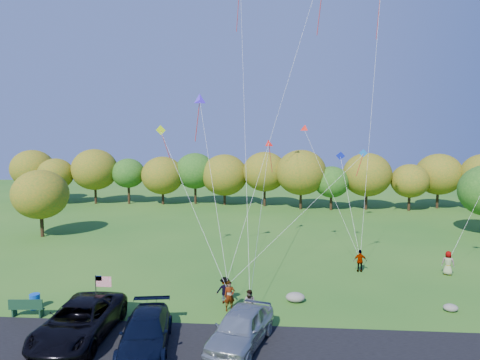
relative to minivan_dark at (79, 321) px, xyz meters
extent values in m
plane|color=#235E1A|center=(8.18, 3.21, -1.00)|extent=(140.00, 140.00, 0.00)
cube|color=black|center=(8.18, -0.79, -0.97)|extent=(44.00, 6.00, 0.06)
cylinder|color=#352313|center=(-26.89, 39.60, 0.38)|extent=(0.36, 0.36, 2.77)
ellipsoid|color=#1D5416|center=(-26.89, 39.60, 4.08)|extent=(7.12, 7.12, 6.41)
cylinder|color=#352313|center=(-22.13, 39.97, 0.29)|extent=(0.36, 0.36, 2.59)
ellipsoid|color=#1D5416|center=(-22.13, 39.97, 3.84)|extent=(6.93, 6.93, 6.24)
cylinder|color=#352313|center=(-16.88, 41.36, 0.34)|extent=(0.36, 0.36, 2.68)
ellipsoid|color=#1D5416|center=(-16.88, 41.36, 3.32)|extent=(5.05, 5.05, 4.54)
cylinder|color=#352313|center=(-12.23, 39.57, 0.36)|extent=(0.36, 0.36, 2.72)
ellipsoid|color=#3B6218|center=(-12.23, 39.57, 3.57)|extent=(5.70, 5.70, 5.13)
cylinder|color=#352313|center=(-7.48, 40.51, 0.29)|extent=(0.36, 0.36, 2.59)
ellipsoid|color=#3B6218|center=(-7.48, 40.51, 3.85)|extent=(6.94, 6.94, 6.25)
cylinder|color=#352313|center=(-1.44, 39.86, 0.26)|extent=(0.36, 0.36, 2.53)
ellipsoid|color=#3B6218|center=(-1.44, 39.86, 3.56)|extent=(6.25, 6.25, 5.62)
cylinder|color=#352313|center=(3.21, 39.35, 0.35)|extent=(0.36, 0.36, 2.69)
ellipsoid|color=#1D5416|center=(3.21, 39.35, 3.71)|extent=(6.20, 6.20, 5.58)
cylinder|color=#352313|center=(8.00, 42.17, 0.37)|extent=(0.36, 0.36, 2.75)
ellipsoid|color=#3B6218|center=(8.00, 42.17, 3.57)|extent=(5.63, 5.63, 5.06)
cylinder|color=#352313|center=(12.72, 40.36, 0.21)|extent=(0.36, 0.36, 2.42)
ellipsoid|color=#1D5416|center=(12.72, 40.36, 3.34)|extent=(5.91, 5.91, 5.32)
cylinder|color=#352313|center=(18.74, 43.07, 0.19)|extent=(0.36, 0.36, 2.38)
ellipsoid|color=#3B6218|center=(18.74, 43.07, 3.38)|extent=(6.15, 6.15, 5.53)
cylinder|color=#352313|center=(22.65, 40.29, 0.23)|extent=(0.36, 0.36, 2.47)
ellipsoid|color=#1D5416|center=(22.65, 40.29, 3.12)|extent=(5.09, 5.09, 4.58)
cylinder|color=#352313|center=(28.01, 41.68, 0.36)|extent=(0.36, 0.36, 2.72)
ellipsoid|color=#3B6218|center=(28.01, 41.68, 3.64)|extent=(5.94, 5.94, 5.35)
cylinder|color=#352313|center=(32.73, 42.13, 0.24)|extent=(0.36, 0.36, 2.48)
ellipsoid|color=#1D5416|center=(32.73, 42.13, 3.30)|extent=(5.62, 5.62, 5.06)
cylinder|color=#352313|center=(37.67, 40.91, 0.51)|extent=(0.36, 0.36, 3.02)
ellipsoid|color=#1D5416|center=(37.67, 40.91, 4.08)|extent=(6.34, 6.34, 5.70)
cylinder|color=#352313|center=(-13.82, 21.21, 0.30)|extent=(0.36, 0.36, 2.60)
ellipsoid|color=#3B6218|center=(-13.82, 21.21, 3.42)|extent=(5.60, 5.60, 5.04)
imported|color=black|center=(0.00, 0.00, 0.00)|extent=(3.20, 6.81, 1.88)
imported|color=black|center=(3.71, -0.78, -0.11)|extent=(3.19, 6.00, 1.66)
imported|color=#A0A7AB|center=(8.35, -0.11, -0.01)|extent=(3.67, 5.89, 1.87)
imported|color=#4C4C59|center=(7.34, 4.21, -0.09)|extent=(0.78, 0.65, 1.83)
imported|color=#4C4C59|center=(8.62, 3.33, -0.18)|extent=(0.98, 0.88, 1.64)
imported|color=#4C4C59|center=(6.94, 5.35, -0.16)|extent=(1.12, 0.68, 1.68)
imported|color=#4C4C59|center=(16.63, 12.20, -0.14)|extent=(1.02, 0.43, 1.73)
imported|color=#4C4C59|center=(23.10, 12.01, -0.09)|extent=(1.04, 0.87, 1.82)
cube|color=#13361F|center=(-4.30, 2.51, -0.54)|extent=(1.98, 0.29, 0.07)
cube|color=#13361F|center=(-4.30, 2.31, -0.21)|extent=(1.97, 0.22, 0.60)
cube|color=#13361F|center=(-5.12, 2.51, -0.77)|extent=(0.13, 0.50, 0.46)
cube|color=#13361F|center=(-3.48, 2.51, -0.77)|extent=(0.13, 0.50, 0.46)
cylinder|color=#0C43B7|center=(-4.51, 3.63, -0.55)|extent=(0.60, 0.60, 0.91)
cylinder|color=black|center=(-0.16, 2.51, 0.29)|extent=(0.05, 0.05, 2.58)
cube|color=red|center=(0.30, 2.51, 1.21)|extent=(0.93, 0.62, 0.02)
cube|color=navy|center=(0.02, 2.52, 1.40)|extent=(0.37, 0.02, 0.29)
ellipsoid|color=gray|center=(11.37, 5.87, -0.70)|extent=(1.21, 0.95, 0.60)
ellipsoid|color=gray|center=(20.58, 5.12, -0.78)|extent=(0.86, 0.72, 0.45)
cone|color=#3215D3|center=(4.35, 11.87, 12.12)|extent=(1.06, 0.52, 0.98)
cone|color=red|center=(12.42, 15.06, 10.02)|extent=(0.83, 0.64, 0.67)
cube|color=#D5FF15|center=(1.12, 12.61, 9.87)|extent=(0.80, 0.24, 0.78)
cube|color=#1523DA|center=(15.71, 17.14, 7.68)|extent=(0.77, 0.29, 0.74)
cone|color=red|center=(9.50, 18.94, 8.66)|extent=(0.92, 0.60, 0.80)
cube|color=#1C7EFC|center=(16.69, 12.55, 8.13)|extent=(0.63, 0.21, 0.62)
camera|label=1|loc=(9.86, -20.38, 9.61)|focal=32.00mm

